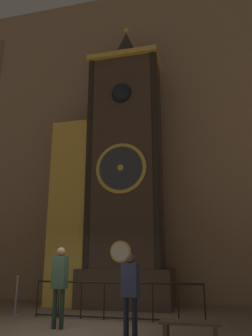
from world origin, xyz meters
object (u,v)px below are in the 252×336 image
(clock_tower, at_px, (114,178))
(visitor_bench, at_px, (190,329))
(visitor_near, at_px, (60,279))
(visitor_far, at_px, (130,287))
(stanchion_post, at_px, (16,302))

(clock_tower, height_order, visitor_bench, clock_tower)
(clock_tower, relative_size, visitor_near, 5.94)
(visitor_near, relative_size, visitor_far, 1.10)
(visitor_near, distance_m, stanchion_post, 2.61)
(stanchion_post, distance_m, visitor_bench, 5.61)
(stanchion_post, bearing_deg, visitor_bench, -25.10)
(visitor_near, height_order, stanchion_post, visitor_near)
(clock_tower, relative_size, stanchion_post, 10.01)
(stanchion_post, xyz_separation_m, visitor_bench, (5.08, -2.38, -0.05))
(visitor_near, relative_size, stanchion_post, 1.69)
(visitor_near, relative_size, visitor_bench, 1.62)
(visitor_bench, bearing_deg, visitor_far, 164.37)
(visitor_far, bearing_deg, clock_tower, 118.10)
(clock_tower, height_order, stanchion_post, clock_tower)
(clock_tower, xyz_separation_m, stanchion_post, (-2.28, -2.13, -4.04))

